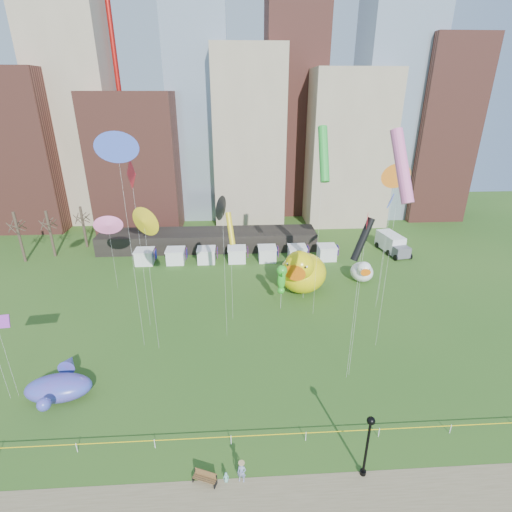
{
  "coord_description": "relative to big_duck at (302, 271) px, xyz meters",
  "views": [
    {
      "loc": [
        0.64,
        -22.38,
        25.97
      ],
      "look_at": [
        2.59,
        10.06,
        12.0
      ],
      "focal_mm": 27.0,
      "sensor_mm": 36.0,
      "label": 1
    }
  ],
  "objects": [
    {
      "name": "kite_0",
      "position": [
        1.8,
        -17.52,
        12.22
      ],
      "size": [
        0.69,
        1.9,
        16.83
      ],
      "color": "silver",
      "rests_on": "ground"
    },
    {
      "name": "kite_2",
      "position": [
        -10.38,
        -10.0,
        12.08
      ],
      "size": [
        0.92,
        2.36,
        16.38
      ],
      "color": "silver",
      "rests_on": "ground"
    },
    {
      "name": "kite_4",
      "position": [
        -9.67,
        -6.53,
        8.67
      ],
      "size": [
        1.17,
        2.18,
        13.57
      ],
      "color": "silver",
      "rests_on": "ground"
    },
    {
      "name": "ground",
      "position": [
        -9.9,
        -25.03,
        -3.1
      ],
      "size": [
        160.0,
        160.0,
        0.0
      ],
      "primitive_type": "plane",
      "color": "#29561B",
      "rests_on": "ground"
    },
    {
      "name": "vendor_tents",
      "position": [
        -8.88,
        10.97,
        -1.99
      ],
      "size": [
        33.24,
        2.8,
        2.4
      ],
      "color": "white",
      "rests_on": "ground"
    },
    {
      "name": "small_duck",
      "position": [
        9.42,
        2.6,
        -1.5
      ],
      "size": [
        3.73,
        4.71,
        3.47
      ],
      "rotation": [
        0.0,
        0.0,
        -0.12
      ],
      "color": "white",
      "rests_on": "ground"
    },
    {
      "name": "kite_10",
      "position": [
        1.45,
        -17.93,
        11.44
      ],
      "size": [
        2.21,
        1.61,
        16.4
      ],
      "color": "silver",
      "rests_on": "ground"
    },
    {
      "name": "lamppost",
      "position": [
        -0.22,
        -28.23,
        0.36
      ],
      "size": [
        0.59,
        0.59,
        5.66
      ],
      "color": "black",
      "rests_on": "footpath"
    },
    {
      "name": "bare_trees",
      "position": [
        -40.06,
        15.51,
        0.91
      ],
      "size": [
        8.44,
        6.44,
        8.5
      ],
      "color": "#382B21",
      "rests_on": "ground"
    },
    {
      "name": "skyline",
      "position": [
        -7.65,
        36.03,
        18.34
      ],
      "size": [
        101.0,
        23.0,
        68.0
      ],
      "color": "brown",
      "rests_on": "ground"
    },
    {
      "name": "seahorse_purple",
      "position": [
        -0.08,
        -2.0,
        0.63
      ],
      "size": [
        1.36,
        1.71,
        5.4
      ],
      "rotation": [
        0.0,
        0.0,
        0.01
      ],
      "color": "silver",
      "rests_on": "ground"
    },
    {
      "name": "kite_11",
      "position": [
        0.49,
        -5.93,
        16.65
      ],
      "size": [
        1.11,
        3.45,
        22.67
      ],
      "color": "silver",
      "rests_on": "ground"
    },
    {
      "name": "kite_1",
      "position": [
        -26.12,
        2.59,
        6.31
      ],
      "size": [
        2.6,
        0.65,
        10.71
      ],
      "color": "silver",
      "rests_on": "ground"
    },
    {
      "name": "kite_8",
      "position": [
        -19.63,
        -7.36,
        14.8
      ],
      "size": [
        1.62,
        2.85,
        19.79
      ],
      "color": "silver",
      "rests_on": "ground"
    },
    {
      "name": "toddler",
      "position": [
        -10.26,
        -28.23,
        -2.64
      ],
      "size": [
        0.31,
        0.23,
        0.88
      ],
      "primitive_type": "imported",
      "rotation": [
        0.0,
        0.0,
        -0.02
      ],
      "color": "silver",
      "rests_on": "footpath"
    },
    {
      "name": "box_truck",
      "position": [
        18.1,
        13.35,
        -1.51
      ],
      "size": [
        3.94,
        7.64,
        3.09
      ],
      "rotation": [
        0.0,
        0.0,
        0.18
      ],
      "color": "white",
      "rests_on": "ground"
    },
    {
      "name": "kite_5",
      "position": [
        -19.53,
        -11.34,
        18.25
      ],
      "size": [
        2.82,
        0.72,
        22.77
      ],
      "color": "silver",
      "rests_on": "ground"
    },
    {
      "name": "kite_12",
      "position": [
        -17.8,
        -12.07,
        11.45
      ],
      "size": [
        2.24,
        2.07,
        15.92
      ],
      "color": "silver",
      "rests_on": "ground"
    },
    {
      "name": "kite_9",
      "position": [
        6.14,
        -12.93,
        16.55
      ],
      "size": [
        2.27,
        4.06,
        22.98
      ],
      "color": "silver",
      "rests_on": "ground"
    },
    {
      "name": "caution_tape",
      "position": [
        -9.9,
        -25.03,
        -2.42
      ],
      "size": [
        50.0,
        0.06,
        0.9
      ],
      "color": "white",
      "rests_on": "ground"
    },
    {
      "name": "kite_6",
      "position": [
        9.9,
        -3.02,
        13.67
      ],
      "size": [
        2.9,
        1.27,
        18.25
      ],
      "color": "silver",
      "rests_on": "ground"
    },
    {
      "name": "woman",
      "position": [
        -9.13,
        -28.23,
        -2.21
      ],
      "size": [
        0.7,
        0.53,
        1.74
      ],
      "primitive_type": "imported",
      "rotation": [
        0.0,
        0.0,
        -0.2
      ],
      "color": "white",
      "rests_on": "footpath"
    },
    {
      "name": "seahorse_green",
      "position": [
        -3.45,
        -4.48,
        1.39
      ],
      "size": [
        1.45,
        1.76,
        6.14
      ],
      "rotation": [
        0.0,
        0.0,
        0.09
      ],
      "color": "silver",
      "rests_on": "ground"
    },
    {
      "name": "park_bench",
      "position": [
        -11.76,
        -28.15,
        -2.61
      ],
      "size": [
        1.83,
        1.16,
        0.89
      ],
      "rotation": [
        0.0,
        0.0,
        -0.37
      ],
      "color": "#4F381B",
      "rests_on": "footpath"
    },
    {
      "name": "big_duck",
      "position": [
        0.0,
        0.0,
        0.0
      ],
      "size": [
        8.92,
        9.69,
        6.75
      ],
      "rotation": [
        0.0,
        0.0,
        -0.42
      ],
      "color": "yellow",
      "rests_on": "ground"
    },
    {
      "name": "pavilion",
      "position": [
        -13.9,
        16.97,
        -1.5
      ],
      "size": [
        38.0,
        6.0,
        3.2
      ],
      "primitive_type": "cube",
      "color": "black",
      "rests_on": "ground"
    },
    {
      "name": "kite_13",
      "position": [
        8.96,
        -4.95,
        11.09
      ],
      "size": [
        1.86,
        3.09,
        14.75
      ],
      "color": "silver",
      "rests_on": "ground"
    },
    {
      "name": "whale_inflatable",
      "position": [
        -25.56,
        -18.79,
        -1.91
      ],
      "size": [
        6.06,
        7.62,
        2.6
      ],
      "rotation": [
        0.0,
        0.0,
        0.06
      ],
      "color": "#5E399D",
      "rests_on": "ground"
    },
    {
      "name": "footpath",
      "position": [
        -9.9,
        -30.03,
        -3.09
      ],
      "size": [
        70.0,
        4.0,
        0.02
      ],
      "primitive_type": "cube",
      "color": "brown",
      "rests_on": "ground"
    }
  ]
}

